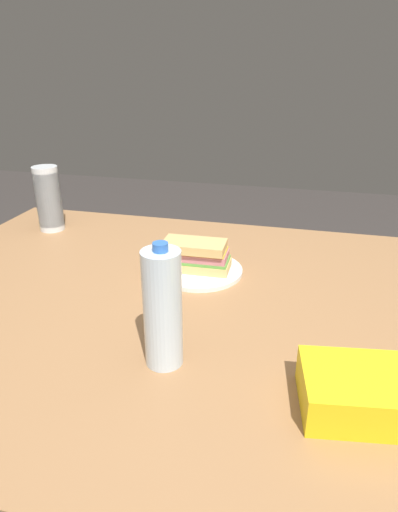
# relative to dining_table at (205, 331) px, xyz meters

# --- Properties ---
(dining_table) EXTENTS (1.70, 1.18, 0.76)m
(dining_table) POSITION_rel_dining_table_xyz_m (0.00, 0.00, 0.00)
(dining_table) COLOR #9E7047
(dining_table) RESTS_ON ground_plane
(paper_plate) EXTENTS (0.24, 0.24, 0.01)m
(paper_plate) POSITION_rel_dining_table_xyz_m (0.06, -0.17, 0.08)
(paper_plate) COLOR white
(paper_plate) RESTS_ON dining_table
(sandwich) EXTENTS (0.18, 0.10, 0.08)m
(sandwich) POSITION_rel_dining_table_xyz_m (0.06, -0.17, 0.13)
(sandwich) COLOR #DBB26B
(sandwich) RESTS_ON paper_plate
(chip_bag) EXTENTS (0.25, 0.18, 0.07)m
(chip_bag) POSITION_rel_dining_table_xyz_m (-0.35, 0.28, 0.11)
(chip_bag) COLOR yellow
(chip_bag) RESTS_ON dining_table
(water_bottle_tall) EXTENTS (0.07, 0.07, 0.25)m
(water_bottle_tall) POSITION_rel_dining_table_xyz_m (0.03, 0.24, 0.20)
(water_bottle_tall) COLOR silver
(water_bottle_tall) RESTS_ON dining_table
(plastic_cup_stack) EXTENTS (0.08, 0.08, 0.22)m
(plastic_cup_stack) POSITION_rel_dining_table_xyz_m (0.64, -0.38, 0.19)
(plastic_cup_stack) COLOR silver
(plastic_cup_stack) RESTS_ON dining_table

